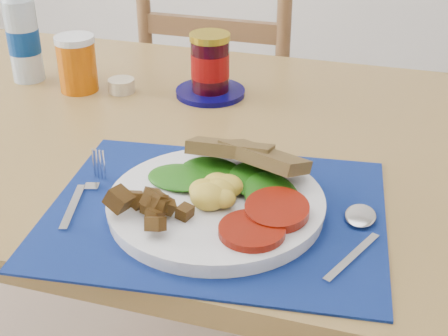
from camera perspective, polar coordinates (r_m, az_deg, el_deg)
name	(u,v)px	position (r m, az deg, el deg)	size (l,w,h in m)	color
table	(142,160)	(1.25, -7.53, 0.74)	(1.40, 0.90, 0.75)	brown
chair_far	(225,70)	(1.87, 0.10, 8.98)	(0.45, 0.43, 1.22)	brown
placemat	(216,211)	(0.92, -0.73, -4.00)	(0.49, 0.38, 0.00)	black
breakfast_plate	(211,199)	(0.90, -1.19, -2.82)	(0.31, 0.31, 0.08)	silver
fork	(85,194)	(0.98, -12.58, -2.31)	(0.04, 0.17, 0.00)	#B2B5BA
spoon	(358,228)	(0.90, 12.15, -5.41)	(0.06, 0.19, 0.01)	#B2B5BA
water_bottle	(23,34)	(1.44, -17.93, 11.59)	(0.07, 0.07, 0.24)	#ADBFCC
juice_glass	(77,65)	(1.36, -13.28, 9.14)	(0.08, 0.08, 0.11)	#B95104
ramekin	(121,86)	(1.35, -9.36, 7.44)	(0.06, 0.06, 0.03)	#C7B692
jam_on_saucer	(210,68)	(1.30, -1.28, 9.10)	(0.15, 0.15, 0.13)	#060449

